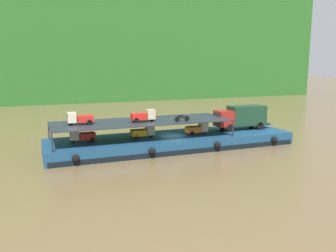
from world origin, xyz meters
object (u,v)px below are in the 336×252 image
mini_truck_lower_aft (143,132)px  mini_truck_upper_stern (80,118)px  covered_lorry (241,117)px  mini_truck_lower_stern (82,136)px  motorcycle_upper_port (182,118)px  mini_truck_lower_mid (197,129)px  mini_truck_upper_mid (144,116)px  cargo_barge (173,142)px

mini_truck_lower_aft → mini_truck_upper_stern: size_ratio=1.00×
covered_lorry → mini_truck_lower_stern: (-20.55, 0.03, -1.00)m
mini_truck_lower_aft → motorcycle_upper_port: bearing=-27.8°
mini_truck_lower_mid → motorcycle_upper_port: bearing=-148.9°
mini_truck_lower_aft → mini_truck_upper_mid: mini_truck_upper_mid is taller
cargo_barge → motorcycle_upper_port: size_ratio=15.66×
mini_truck_lower_stern → mini_truck_lower_mid: size_ratio=1.00×
cargo_barge → mini_truck_upper_stern: 11.38m
mini_truck_lower_mid → mini_truck_upper_mid: bearing=-178.5°
covered_lorry → motorcycle_upper_port: 9.88m
mini_truck_lower_stern → covered_lorry: bearing=-0.1°
cargo_barge → motorcycle_upper_port: motorcycle_upper_port is taller
covered_lorry → motorcycle_upper_port: (-9.56, -2.41, 0.74)m
mini_truck_upper_mid → cargo_barge: bearing=7.3°
mini_truck_lower_aft → motorcycle_upper_port: (4.04, -2.13, 1.74)m
mini_truck_lower_stern → mini_truck_lower_mid: bearing=-3.2°
mini_truck_upper_stern → mini_truck_upper_mid: (7.06, -0.65, 0.00)m
mini_truck_lower_aft → motorcycle_upper_port: 4.88m
mini_truck_lower_mid → covered_lorry: bearing=6.1°
mini_truck_lower_stern → mini_truck_upper_stern: size_ratio=1.00×
mini_truck_upper_stern → mini_truck_upper_mid: bearing=-5.2°
covered_lorry → mini_truck_upper_mid: size_ratio=2.82×
cargo_barge → mini_truck_lower_mid: bearing=-5.6°
covered_lorry → mini_truck_upper_stern: 20.78m
mini_truck_lower_stern → motorcycle_upper_port: size_ratio=1.46×
mini_truck_lower_mid → mini_truck_upper_mid: size_ratio=0.99×
covered_lorry → mini_truck_upper_stern: (-20.76, -0.26, 1.00)m
covered_lorry → mini_truck_lower_stern: size_ratio=2.85×
mini_truck_lower_stern → mini_truck_lower_mid: 13.80m
mini_truck_lower_stern → mini_truck_upper_mid: bearing=-7.8°
mini_truck_upper_stern → mini_truck_upper_mid: 7.09m
cargo_barge → mini_truck_upper_mid: (-3.79, -0.48, 3.44)m
cargo_barge → mini_truck_lower_aft: size_ratio=10.75×
motorcycle_upper_port → cargo_barge: bearing=100.0°
cargo_barge → covered_lorry: (9.91, 0.42, 2.44)m
mini_truck_lower_aft → motorcycle_upper_port: motorcycle_upper_port is taller
mini_truck_lower_mid → mini_truck_upper_stern: (-13.98, 0.47, 2.00)m
cargo_barge → mini_truck_upper_mid: 5.14m
covered_lorry → mini_truck_lower_mid: (-6.77, -0.73, -1.00)m
mini_truck_upper_stern → mini_truck_lower_aft: bearing=-0.2°
covered_lorry → mini_truck_lower_aft: (-13.59, -0.28, -1.00)m
mini_truck_upper_stern → mini_truck_upper_mid: same height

